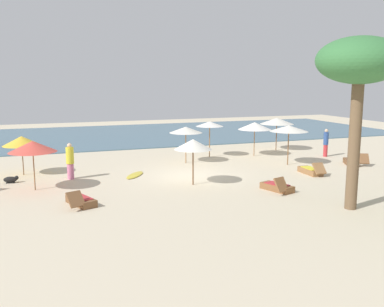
# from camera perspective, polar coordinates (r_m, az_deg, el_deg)

# --- Properties ---
(ground_plane) EXTENTS (60.00, 60.00, 0.00)m
(ground_plane) POSITION_cam_1_polar(r_m,az_deg,el_deg) (21.75, -0.23, -2.93)
(ground_plane) COLOR beige
(ocean_water) EXTENTS (48.00, 16.00, 0.06)m
(ocean_water) POSITION_cam_1_polar(r_m,az_deg,el_deg) (37.97, -8.87, 2.46)
(ocean_water) COLOR #476B7F
(ocean_water) RESTS_ON ground_plane
(umbrella_0) EXTENTS (1.71, 1.71, 2.23)m
(umbrella_0) POSITION_cam_1_polar(r_m,az_deg,el_deg) (26.67, 2.35, 3.92)
(umbrella_0) COLOR olive
(umbrella_0) RESTS_ON ground_plane
(umbrella_1) EXTENTS (2.14, 2.14, 2.25)m
(umbrella_1) POSITION_cam_1_polar(r_m,az_deg,el_deg) (24.76, 12.69, 3.25)
(umbrella_1) COLOR brown
(umbrella_1) RESTS_ON ground_plane
(umbrella_2) EXTENTS (2.09, 2.09, 2.14)m
(umbrella_2) POSITION_cam_1_polar(r_m,az_deg,el_deg) (27.36, 8.28, 3.63)
(umbrella_2) COLOR olive
(umbrella_2) RESTS_ON ground_plane
(umbrella_3) EXTENTS (1.86, 1.86, 1.99)m
(umbrella_3) POSITION_cam_1_polar(r_m,az_deg,el_deg) (23.20, -21.62, 1.56)
(umbrella_3) COLOR brown
(umbrella_3) RESTS_ON ground_plane
(umbrella_4) EXTENTS (2.04, 2.04, 2.17)m
(umbrella_4) POSITION_cam_1_polar(r_m,az_deg,el_deg) (19.77, -20.34, 0.87)
(umbrella_4) COLOR brown
(umbrella_4) RESTS_ON ground_plane
(umbrella_5) EXTENTS (1.72, 1.72, 2.12)m
(umbrella_5) POSITION_cam_1_polar(r_m,az_deg,el_deg) (19.51, 0.14, 1.21)
(umbrella_5) COLOR brown
(umbrella_5) RESTS_ON ground_plane
(umbrella_6) EXTENTS (2.27, 2.27, 2.22)m
(umbrella_6) POSITION_cam_1_polar(r_m,az_deg,el_deg) (29.78, 11.16, 4.24)
(umbrella_6) COLOR brown
(umbrella_6) RESTS_ON ground_plane
(umbrella_7) EXTENTS (1.90, 1.90, 2.11)m
(umbrella_7) POSITION_cam_1_polar(r_m,az_deg,el_deg) (24.71, -0.83, 3.15)
(umbrella_7) COLOR olive
(umbrella_7) RESTS_ON ground_plane
(lounger_0) EXTENTS (1.07, 1.75, 0.73)m
(lounger_0) POSITION_cam_1_polar(r_m,az_deg,el_deg) (19.09, 11.23, -4.37)
(lounger_0) COLOR brown
(lounger_0) RESTS_ON ground_plane
(lounger_2) EXTENTS (0.66, 1.72, 0.68)m
(lounger_2) POSITION_cam_1_polar(r_m,az_deg,el_deg) (22.87, 15.47, -2.20)
(lounger_2) COLOR olive
(lounger_2) RESTS_ON ground_plane
(lounger_3) EXTENTS (1.17, 1.79, 0.68)m
(lounger_3) POSITION_cam_1_polar(r_m,az_deg,el_deg) (17.19, -14.51, -6.08)
(lounger_3) COLOR brown
(lounger_3) RESTS_ON ground_plane
(lounger_4) EXTENTS (1.31, 1.76, 0.69)m
(lounger_4) POSITION_cam_1_polar(r_m,az_deg,el_deg) (26.09, 20.42, -1.03)
(lounger_4) COLOR brown
(lounger_4) RESTS_ON ground_plane
(person_0) EXTENTS (0.53, 0.53, 1.77)m
(person_0) POSITION_cam_1_polar(r_m,az_deg,el_deg) (21.63, -15.82, -0.98)
(person_0) COLOR #D17299
(person_0) RESTS_ON ground_plane
(person_1) EXTENTS (0.43, 0.43, 1.74)m
(person_1) POSITION_cam_1_polar(r_m,az_deg,el_deg) (28.22, 17.28, 1.40)
(person_1) COLOR #BF3338
(person_1) RESTS_ON ground_plane
(palm_1) EXTENTS (3.08, 3.08, 6.30)m
(palm_1) POSITION_cam_1_polar(r_m,az_deg,el_deg) (16.68, 21.27, 10.87)
(palm_1) COLOR brown
(palm_1) RESTS_ON ground_plane
(dog) EXTENTS (0.69, 0.35, 0.32)m
(dog) POSITION_cam_1_polar(r_m,az_deg,el_deg) (21.87, -22.81, -3.18)
(dog) COLOR black
(dog) RESTS_ON ground_plane
(surfboard) EXTENTS (1.44, 1.82, 0.07)m
(surfboard) POSITION_cam_1_polar(r_m,az_deg,el_deg) (21.90, -7.58, -2.83)
(surfboard) COLOR gold
(surfboard) RESTS_ON ground_plane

